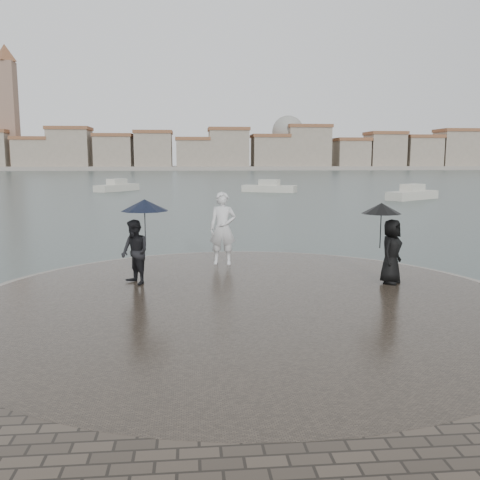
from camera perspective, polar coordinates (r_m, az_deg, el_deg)
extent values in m
plane|color=#2B3835|center=(8.45, 3.15, -14.74)|extent=(400.00, 400.00, 0.00)
cylinder|color=gray|center=(11.67, 0.60, -7.23)|extent=(12.50, 12.50, 0.32)
cylinder|color=#2D261E|center=(11.67, 0.60, -7.13)|extent=(11.90, 11.90, 0.36)
imported|color=silver|center=(15.23, -1.85, 1.25)|extent=(0.83, 0.62, 2.07)
imported|color=black|center=(13.05, -11.15, -1.28)|extent=(0.92, 0.96, 1.56)
cylinder|color=black|center=(13.04, -10.09, 1.28)|extent=(0.02, 0.02, 0.90)
cone|color=black|center=(12.99, -10.15, 3.68)|extent=(1.15, 1.15, 0.28)
imported|color=black|center=(13.41, 15.83, -1.18)|extent=(0.87, 0.90, 1.56)
cylinder|color=black|center=(13.33, 14.76, 1.06)|extent=(0.02, 0.02, 0.90)
cone|color=black|center=(13.28, 14.85, 3.29)|extent=(0.96, 0.96, 0.26)
cube|color=gray|center=(170.69, -5.02, 7.65)|extent=(260.00, 20.00, 1.20)
cube|color=#9F917E|center=(174.09, -21.22, 8.41)|extent=(10.00, 10.00, 9.00)
cube|color=brown|center=(174.19, -21.31, 10.05)|extent=(10.60, 10.60, 1.00)
cube|color=#9F917E|center=(171.47, -17.66, 9.09)|extent=(12.00, 10.00, 12.00)
cube|color=brown|center=(171.70, -17.76, 11.26)|extent=(12.60, 10.60, 1.00)
cube|color=#9F917E|center=(169.22, -13.29, 8.94)|extent=(11.00, 10.00, 10.00)
cube|color=brown|center=(169.37, -13.35, 10.80)|extent=(11.60, 10.60, 1.00)
cube|color=#9F917E|center=(168.03, -9.19, 9.23)|extent=(11.00, 10.00, 11.00)
cube|color=brown|center=(168.21, -9.24, 11.27)|extent=(11.60, 10.60, 1.00)
cube|color=#9F917E|center=(167.68, -5.03, 8.97)|extent=(10.00, 10.00, 9.00)
cube|color=brown|center=(167.78, -5.06, 10.67)|extent=(10.60, 10.60, 1.00)
cube|color=#9F917E|center=(168.13, -1.24, 9.51)|extent=(12.00, 10.00, 12.00)
cube|color=brown|center=(168.36, -1.24, 11.72)|extent=(12.60, 10.60, 1.00)
cube|color=#9F917E|center=(169.55, 3.21, 9.15)|extent=(11.00, 10.00, 10.00)
cube|color=brown|center=(169.70, 3.22, 11.01)|extent=(11.60, 10.60, 1.00)
cube|color=#9F917E|center=(171.77, 7.23, 9.59)|extent=(13.00, 10.00, 13.00)
cube|color=brown|center=(172.04, 7.27, 11.92)|extent=(13.60, 10.60, 1.00)
cube|color=#9F917E|center=(175.31, 11.74, 8.80)|extent=(10.00, 10.00, 9.00)
cube|color=brown|center=(175.41, 11.79, 10.44)|extent=(10.60, 10.60, 1.00)
cube|color=#9F917E|center=(178.84, 15.16, 9.00)|extent=(11.00, 10.00, 11.00)
cube|color=brown|center=(179.01, 15.24, 10.92)|extent=(11.60, 10.60, 1.00)
cube|color=#9F917E|center=(183.35, 18.71, 8.67)|extent=(11.00, 10.00, 10.00)
cube|color=brown|center=(183.48, 18.80, 10.39)|extent=(11.60, 10.60, 1.00)
cube|color=#9F917E|center=(188.53, 22.10, 8.79)|extent=(12.00, 10.00, 12.00)
cube|color=brown|center=(188.74, 22.21, 10.76)|extent=(12.60, 10.60, 1.00)
cube|color=#846654|center=(178.45, -23.45, 11.98)|extent=(5.00, 5.00, 32.00)
cone|color=brown|center=(180.71, -23.82, 17.83)|extent=(6.80, 6.80, 5.00)
sphere|color=gray|center=(172.72, 5.13, 11.44)|extent=(10.00, 10.00, 10.00)
cube|color=beige|center=(47.31, 17.89, 4.44)|extent=(5.43, 4.44, 0.90)
cube|color=beige|center=(47.27, 17.93, 5.16)|extent=(2.33, 2.12, 0.90)
cube|color=beige|center=(58.48, -12.99, 5.35)|extent=(4.37, 5.47, 0.90)
cube|color=beige|center=(58.45, -13.01, 5.94)|extent=(2.10, 2.33, 0.90)
cube|color=beige|center=(55.27, 3.13, 5.38)|extent=(5.66, 3.76, 0.90)
cube|color=beige|center=(55.24, 3.14, 6.00)|extent=(2.32, 1.93, 0.90)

